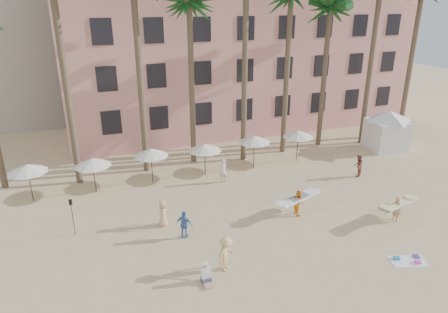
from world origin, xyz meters
TOP-DOWN VIEW (x-y plane):
  - ground at (0.00, 0.00)m, footprint 120.00×120.00m
  - pink_hotel at (7.00, 26.00)m, footprint 35.00×14.00m
  - umbrella_row at (-3.00, 12.50)m, footprint 22.50×2.70m
  - cabana at (15.89, 12.37)m, footprint 5.12×5.12m
  - beach_towel at (5.32, -1.46)m, footprint 2.02×1.50m
  - carrier_yellow at (7.61, 2.00)m, footprint 3.03×1.58m
  - carrier_white at (2.52, 4.79)m, footprint 2.96×1.45m
  - beachgoers at (-0.76, 5.25)m, footprint 16.09×10.55m
  - paddle at (-10.52, 7.19)m, footprint 0.18×0.04m
  - seated_man at (-4.86, 0.61)m, footprint 0.45×0.78m

SIDE VIEW (x-z plane):
  - ground at x=0.00m, z-range 0.00..0.00m
  - beach_towel at x=5.32m, z-range -0.04..0.10m
  - seated_man at x=-4.86m, z-range -0.16..0.86m
  - beachgoers at x=-0.76m, z-range -0.05..1.79m
  - carrier_white at x=2.52m, z-range 0.07..1.67m
  - carrier_yellow at x=7.61m, z-range 0.12..1.69m
  - paddle at x=-10.52m, z-range 0.30..2.52m
  - cabana at x=15.89m, z-range 0.32..3.82m
  - umbrella_row at x=-3.00m, z-range 0.97..3.69m
  - pink_hotel at x=7.00m, z-range 0.00..16.00m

